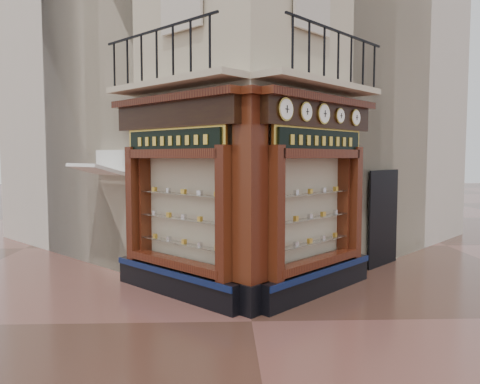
{
  "coord_description": "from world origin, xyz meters",
  "views": [
    {
      "loc": [
        -0.47,
        -7.72,
        2.8
      ],
      "look_at": [
        -0.13,
        2.0,
        2.05
      ],
      "focal_mm": 35.0,
      "sensor_mm": 36.0,
      "label": 1
    }
  ],
  "objects_px": {
    "corner_pilaster": "(250,204)",
    "clock_c": "(324,114)",
    "clock_b": "(306,112)",
    "awning": "(98,275)",
    "clock_a": "(286,109)",
    "signboard_left": "(173,141)",
    "clock_d": "(340,116)",
    "signboard_right": "(321,141)",
    "clock_e": "(355,118)"
  },
  "relations": [
    {
      "from": "signboard_right",
      "to": "clock_d",
      "type": "bearing_deg",
      "value": -12.13
    },
    {
      "from": "corner_pilaster",
      "to": "clock_e",
      "type": "distance_m",
      "value": 3.37
    },
    {
      "from": "clock_c",
      "to": "clock_e",
      "type": "height_order",
      "value": "clock_c"
    },
    {
      "from": "clock_b",
      "to": "signboard_left",
      "type": "distance_m",
      "value": 2.63
    },
    {
      "from": "clock_a",
      "to": "clock_e",
      "type": "distance_m",
      "value": 2.45
    },
    {
      "from": "clock_a",
      "to": "signboard_left",
      "type": "bearing_deg",
      "value": 109.39
    },
    {
      "from": "clock_d",
      "to": "signboard_right",
      "type": "height_order",
      "value": "clock_d"
    },
    {
      "from": "clock_c",
      "to": "clock_d",
      "type": "distance_m",
      "value": 0.6
    },
    {
      "from": "corner_pilaster",
      "to": "clock_e",
      "type": "height_order",
      "value": "corner_pilaster"
    },
    {
      "from": "clock_a",
      "to": "awning",
      "type": "relative_size",
      "value": 0.31
    },
    {
      "from": "clock_b",
      "to": "corner_pilaster",
      "type": "bearing_deg",
      "value": 158.22
    },
    {
      "from": "clock_b",
      "to": "awning",
      "type": "relative_size",
      "value": 0.27
    },
    {
      "from": "clock_a",
      "to": "clock_c",
      "type": "relative_size",
      "value": 1.02
    },
    {
      "from": "clock_c",
      "to": "signboard_left",
      "type": "height_order",
      "value": "clock_c"
    },
    {
      "from": "corner_pilaster",
      "to": "clock_b",
      "type": "height_order",
      "value": "corner_pilaster"
    },
    {
      "from": "clock_e",
      "to": "signboard_left",
      "type": "xyz_separation_m",
      "value": [
        -3.81,
        -0.73,
        -0.52
      ]
    },
    {
      "from": "clock_d",
      "to": "clock_c",
      "type": "bearing_deg",
      "value": -180.0
    },
    {
      "from": "clock_c",
      "to": "signboard_left",
      "type": "bearing_deg",
      "value": 132.26
    },
    {
      "from": "corner_pilaster",
      "to": "clock_b",
      "type": "distance_m",
      "value": 2.03
    },
    {
      "from": "corner_pilaster",
      "to": "awning",
      "type": "bearing_deg",
      "value": 96.5
    },
    {
      "from": "clock_d",
      "to": "signboard_right",
      "type": "xyz_separation_m",
      "value": [
        -0.44,
        -0.29,
        -0.52
      ]
    },
    {
      "from": "clock_e",
      "to": "signboard_right",
      "type": "relative_size",
      "value": 0.16
    },
    {
      "from": "clock_b",
      "to": "clock_d",
      "type": "height_order",
      "value": "clock_b"
    },
    {
      "from": "clock_b",
      "to": "clock_e",
      "type": "height_order",
      "value": "clock_b"
    },
    {
      "from": "corner_pilaster",
      "to": "clock_a",
      "type": "xyz_separation_m",
      "value": [
        0.62,
        0.02,
        1.67
      ]
    },
    {
      "from": "clock_a",
      "to": "awning",
      "type": "xyz_separation_m",
      "value": [
        -4.08,
        2.73,
        -3.62
      ]
    },
    {
      "from": "clock_a",
      "to": "signboard_right",
      "type": "distance_m",
      "value": 1.4
    },
    {
      "from": "clock_c",
      "to": "awning",
      "type": "bearing_deg",
      "value": 114.18
    },
    {
      "from": "awning",
      "to": "signboard_left",
      "type": "height_order",
      "value": "signboard_left"
    },
    {
      "from": "awning",
      "to": "signboard_left",
      "type": "bearing_deg",
      "value": -176.02
    },
    {
      "from": "clock_a",
      "to": "clock_d",
      "type": "xyz_separation_m",
      "value": [
        1.28,
        1.28,
        0.0
      ]
    },
    {
      "from": "clock_a",
      "to": "awning",
      "type": "height_order",
      "value": "clock_a"
    },
    {
      "from": "clock_a",
      "to": "clock_d",
      "type": "bearing_deg",
      "value": 0.0
    },
    {
      "from": "clock_a",
      "to": "clock_c",
      "type": "xyz_separation_m",
      "value": [
        0.86,
        0.86,
        0.0
      ]
    },
    {
      "from": "clock_a",
      "to": "signboard_left",
      "type": "relative_size",
      "value": 0.2
    },
    {
      "from": "signboard_left",
      "to": "clock_e",
      "type": "bearing_deg",
      "value": -124.11
    },
    {
      "from": "corner_pilaster",
      "to": "clock_d",
      "type": "relative_size",
      "value": 12.75
    },
    {
      "from": "corner_pilaster",
      "to": "signboard_right",
      "type": "height_order",
      "value": "corner_pilaster"
    },
    {
      "from": "clock_e",
      "to": "signboard_right",
      "type": "bearing_deg",
      "value": 174.5
    },
    {
      "from": "clock_c",
      "to": "signboard_right",
      "type": "height_order",
      "value": "clock_c"
    },
    {
      "from": "signboard_right",
      "to": "clock_c",
      "type": "bearing_deg",
      "value": -128.61
    },
    {
      "from": "clock_c",
      "to": "signboard_left",
      "type": "xyz_separation_m",
      "value": [
        -2.94,
        0.14,
        -0.52
      ]
    },
    {
      "from": "awning",
      "to": "corner_pilaster",
      "type": "bearing_deg",
      "value": -173.5
    },
    {
      "from": "clock_c",
      "to": "clock_e",
      "type": "relative_size",
      "value": 1.15
    },
    {
      "from": "clock_b",
      "to": "awning",
      "type": "distance_m",
      "value": 6.22
    },
    {
      "from": "signboard_left",
      "to": "signboard_right",
      "type": "bearing_deg",
      "value": -135.0
    },
    {
      "from": "corner_pilaster",
      "to": "signboard_left",
      "type": "height_order",
      "value": "corner_pilaster"
    },
    {
      "from": "corner_pilaster",
      "to": "clock_c",
      "type": "height_order",
      "value": "corner_pilaster"
    },
    {
      "from": "clock_d",
      "to": "clock_e",
      "type": "bearing_deg",
      "value": 0.0
    },
    {
      "from": "clock_d",
      "to": "clock_a",
      "type": "bearing_deg",
      "value": -180.0
    }
  ]
}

